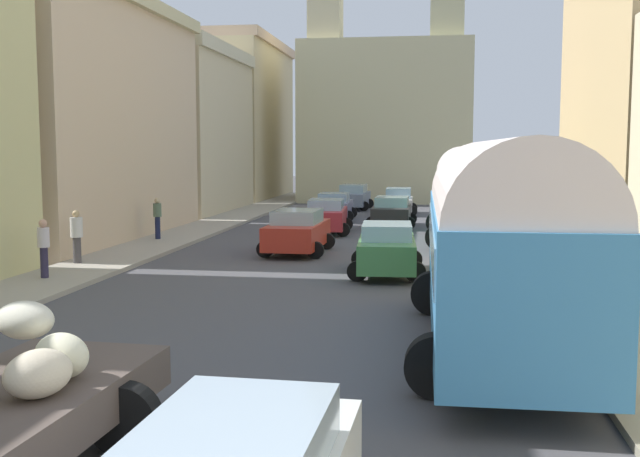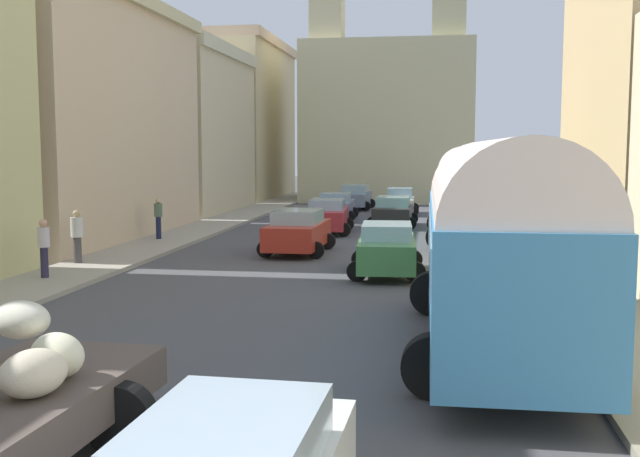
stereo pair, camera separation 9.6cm
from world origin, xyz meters
The scene contains 19 objects.
ground_plane centered at (0.00, 27.00, 0.00)m, with size 154.00×154.00×0.00m, color #4A494E.
sidewalk_left centered at (-7.25, 27.00, 0.07)m, with size 2.50×70.00×0.14m, color #A09889.
sidewalk_right centered at (7.25, 27.00, 0.07)m, with size 2.50×70.00×0.14m, color gray.
building_left_2 centered at (-11.39, 29.54, 5.08)m, with size 6.35×14.69×10.11m.
building_left_3 centered at (-10.53, 43.28, 4.95)m, with size 4.46×11.64×9.84m.
building_left_4 centered at (-10.95, 56.67, 6.04)m, with size 5.40×14.16×12.02m.
distant_church centered at (0.00, 55.13, 6.49)m, with size 12.10×7.94×20.47m.
parked_bus_0 centered at (4.70, 13.76, 2.18)m, with size 3.44×9.62×3.99m.
parked_bus_1 centered at (4.78, 30.91, 2.17)m, with size 3.26×9.20×3.92m.
car_0 centered at (-1.43, 26.44, 0.81)m, with size 2.45×4.21×1.60m.
car_1 centered at (-1.30, 33.08, 0.79)m, with size 2.43×4.02×1.55m.
car_2 centered at (-1.80, 39.68, 0.74)m, with size 2.38×3.84×1.45m.
car_3 centered at (-1.50, 46.89, 0.79)m, with size 2.38×4.00×1.57m.
car_5 centered at (2.09, 22.14, 0.80)m, with size 2.40×4.10×1.57m.
car_6 centered at (1.48, 36.50, 0.75)m, with size 2.39×4.01×1.47m.
car_7 centered at (1.48, 43.60, 0.77)m, with size 2.24×3.83×1.54m.
pedestrian_1 centered at (-7.88, 22.15, 1.05)m, with size 0.41×0.41×1.85m.
pedestrian_3 centered at (-7.51, 19.36, 1.05)m, with size 0.47×0.47×1.82m.
pedestrian_4 centered at (-7.66, 28.83, 1.05)m, with size 0.43×0.43×1.82m.
Camera 1 is at (3.45, -0.71, 3.81)m, focal length 42.66 mm.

